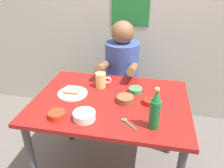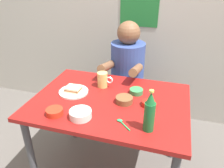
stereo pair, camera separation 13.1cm
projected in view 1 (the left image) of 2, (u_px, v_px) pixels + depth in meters
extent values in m
cube|color=#1E6B2D|center=(131.00, 2.00, 2.20)|extent=(0.39, 0.01, 0.48)
cube|color=maroon|center=(111.00, 101.00, 1.58)|extent=(1.10, 0.80, 0.03)
cylinder|color=#3F3F44|center=(33.00, 164.00, 1.54)|extent=(0.05, 0.05, 0.71)
cylinder|color=#3F3F44|center=(68.00, 110.00, 2.13)|extent=(0.05, 0.05, 0.71)
cylinder|color=#3F3F44|center=(172.00, 122.00, 1.96)|extent=(0.05, 0.05, 0.71)
cylinder|color=#4C4C51|center=(121.00, 112.00, 2.37)|extent=(0.08, 0.08, 0.41)
cylinder|color=maroon|center=(121.00, 94.00, 2.27)|extent=(0.34, 0.34, 0.04)
cylinder|color=#33478C|center=(122.00, 69.00, 2.14)|extent=(0.32, 0.32, 0.52)
sphere|color=brown|center=(123.00, 32.00, 1.97)|extent=(0.21, 0.21, 0.21)
cylinder|color=brown|center=(103.00, 67.00, 1.89)|extent=(0.07, 0.31, 0.14)
cylinder|color=brown|center=(133.00, 69.00, 1.85)|extent=(0.07, 0.31, 0.14)
cylinder|color=silver|center=(73.00, 94.00, 1.64)|extent=(0.22, 0.22, 0.01)
cube|color=beige|center=(72.00, 92.00, 1.63)|extent=(0.11, 0.09, 0.01)
cube|color=#9E592D|center=(72.00, 91.00, 1.62)|extent=(0.11, 0.09, 0.01)
cube|color=beige|center=(72.00, 89.00, 1.62)|extent=(0.11, 0.09, 0.01)
cylinder|color=#D1BC66|center=(101.00, 80.00, 1.71)|extent=(0.08, 0.08, 0.12)
torus|color=silver|center=(108.00, 80.00, 1.70)|extent=(0.06, 0.01, 0.06)
cylinder|color=#19602D|center=(155.00, 115.00, 1.26)|extent=(0.06, 0.06, 0.18)
cone|color=#19602D|center=(157.00, 96.00, 1.20)|extent=(0.05, 0.05, 0.07)
cylinder|color=#BFB74C|center=(157.00, 89.00, 1.18)|extent=(0.03, 0.03, 0.01)
cylinder|color=#388C4C|center=(135.00, 90.00, 1.66)|extent=(0.10, 0.10, 0.03)
cylinder|color=#5B643A|center=(135.00, 89.00, 1.66)|extent=(0.08, 0.08, 0.02)
cylinder|color=brown|center=(125.00, 99.00, 1.54)|extent=(0.12, 0.12, 0.04)
cylinder|color=brown|center=(125.00, 98.00, 1.53)|extent=(0.10, 0.10, 0.02)
cylinder|color=red|center=(57.00, 115.00, 1.37)|extent=(0.11, 0.11, 0.04)
cylinder|color=#A33521|center=(57.00, 114.00, 1.37)|extent=(0.09, 0.09, 0.02)
cylinder|color=silver|center=(84.00, 116.00, 1.36)|extent=(0.14, 0.14, 0.05)
cylinder|color=tan|center=(84.00, 114.00, 1.35)|extent=(0.11, 0.11, 0.02)
cylinder|color=#B21E14|center=(150.00, 102.00, 1.51)|extent=(0.10, 0.10, 0.03)
cylinder|color=maroon|center=(150.00, 101.00, 1.51)|extent=(0.08, 0.08, 0.02)
cylinder|color=#26A559|center=(130.00, 125.00, 1.31)|extent=(0.09, 0.08, 0.01)
ellipsoid|color=#26A559|center=(124.00, 120.00, 1.35)|extent=(0.04, 0.02, 0.01)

